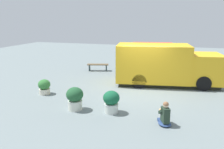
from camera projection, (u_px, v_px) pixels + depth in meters
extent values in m
plane|color=slate|center=(142.00, 91.00, 11.79)|extent=(40.00, 40.00, 0.00)
cube|color=gold|center=(153.00, 63.00, 12.84)|extent=(4.19, 2.70, 2.01)
cube|color=gold|center=(205.00, 68.00, 12.53)|extent=(1.98, 2.25, 1.54)
cube|color=black|center=(221.00, 64.00, 12.36)|extent=(0.30, 1.65, 0.59)
cube|color=black|center=(152.00, 57.00, 13.83)|extent=(2.12, 0.38, 0.70)
cube|color=#D5393A|center=(153.00, 43.00, 13.91)|extent=(2.41, 0.98, 0.03)
cube|color=black|center=(167.00, 82.00, 13.00)|extent=(5.50, 2.52, 0.21)
cylinder|color=black|center=(203.00, 83.00, 11.81)|extent=(0.78, 0.34, 0.76)
cylinder|color=black|center=(196.00, 75.00, 13.60)|extent=(0.78, 0.34, 0.76)
cylinder|color=black|center=(139.00, 81.00, 12.23)|extent=(0.78, 0.34, 0.76)
cylinder|color=black|center=(140.00, 73.00, 14.03)|extent=(0.78, 0.34, 0.76)
ellipsoid|color=navy|center=(165.00, 124.00, 8.03)|extent=(0.61, 0.65, 0.12)
cube|color=navy|center=(166.00, 121.00, 8.24)|extent=(0.24, 0.37, 0.11)
cube|color=navy|center=(160.00, 121.00, 8.21)|extent=(0.24, 0.37, 0.11)
cube|color=#243628|center=(165.00, 115.00, 7.96)|extent=(0.35, 0.43, 0.53)
sphere|color=beige|center=(166.00, 105.00, 7.87)|extent=(0.20, 0.20, 0.20)
sphere|color=#8D6242|center=(166.00, 104.00, 7.87)|extent=(0.20, 0.20, 0.20)
cube|color=#243628|center=(167.00, 111.00, 8.09)|extent=(0.22, 0.35, 0.28)
cube|color=#243628|center=(161.00, 111.00, 8.06)|extent=(0.22, 0.35, 0.28)
cylinder|color=#E6AC5D|center=(162.00, 112.00, 8.26)|extent=(0.27, 0.37, 0.10)
cube|color=#59A340|center=(162.00, 111.00, 8.25)|extent=(0.20, 0.30, 0.02)
cylinder|color=silver|center=(111.00, 108.00, 9.08)|extent=(0.53, 0.53, 0.37)
torus|color=silver|center=(111.00, 104.00, 9.04)|extent=(0.55, 0.55, 0.04)
ellipsoid|color=#175A38|center=(111.00, 98.00, 8.98)|extent=(0.65, 0.65, 0.55)
sphere|color=yellow|center=(105.00, 96.00, 9.03)|extent=(0.07, 0.07, 0.07)
sphere|color=#E5F753|center=(107.00, 96.00, 8.79)|extent=(0.06, 0.06, 0.06)
sphere|color=#E6F256|center=(108.00, 99.00, 8.73)|extent=(0.07, 0.07, 0.07)
sphere|color=#DEE95E|center=(113.00, 95.00, 9.22)|extent=(0.06, 0.06, 0.06)
cylinder|color=silver|center=(75.00, 105.00, 9.37)|extent=(0.57, 0.57, 0.39)
torus|color=silver|center=(75.00, 101.00, 9.33)|extent=(0.60, 0.60, 0.04)
ellipsoid|color=#22542F|center=(75.00, 94.00, 9.27)|extent=(0.69, 0.69, 0.59)
sphere|color=red|center=(80.00, 91.00, 9.13)|extent=(0.07, 0.07, 0.07)
sphere|color=#EE184E|center=(78.00, 95.00, 9.03)|extent=(0.09, 0.09, 0.09)
sphere|color=#E42C4B|center=(81.00, 92.00, 9.16)|extent=(0.07, 0.07, 0.07)
sphere|color=red|center=(77.00, 89.00, 9.43)|extent=(0.05, 0.05, 0.05)
cylinder|color=beige|center=(45.00, 91.00, 11.34)|extent=(0.52, 0.52, 0.26)
torus|color=beige|center=(44.00, 89.00, 11.31)|extent=(0.54, 0.54, 0.04)
ellipsoid|color=#347435|center=(44.00, 84.00, 11.25)|extent=(0.59, 0.59, 0.50)
sphere|color=#E92C49|center=(48.00, 83.00, 11.14)|extent=(0.06, 0.06, 0.06)
sphere|color=red|center=(48.00, 82.00, 11.42)|extent=(0.06, 0.06, 0.06)
sphere|color=red|center=(40.00, 85.00, 11.03)|extent=(0.05, 0.05, 0.05)
sphere|color=#EE3B30|center=(43.00, 84.00, 11.01)|extent=(0.08, 0.08, 0.08)
cube|color=brown|center=(98.00, 64.00, 16.26)|extent=(1.54, 0.79, 0.06)
cube|color=#283A3E|center=(90.00, 68.00, 16.33)|extent=(0.17, 0.35, 0.42)
cube|color=#283A3E|center=(106.00, 68.00, 16.30)|extent=(0.17, 0.35, 0.42)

